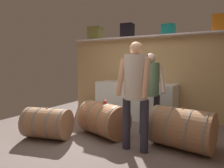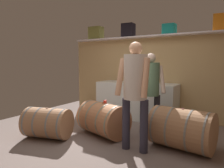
% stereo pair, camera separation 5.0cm
% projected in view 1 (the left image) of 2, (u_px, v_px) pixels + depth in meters
% --- Properties ---
extents(ground_plane, '(5.83, 7.80, 0.02)m').
position_uv_depth(ground_plane, '(117.00, 136.00, 3.96)').
color(ground_plane, '#6F5F59').
extents(back_wall_panel, '(4.63, 0.10, 2.00)m').
position_uv_depth(back_wall_panel, '(149.00, 77.00, 5.33)').
color(back_wall_panel, tan).
rests_on(back_wall_panel, ground).
extents(high_shelf_board, '(4.26, 0.40, 0.03)m').
position_uv_depth(high_shelf_board, '(148.00, 37.00, 5.10)').
color(high_shelf_board, silver).
rests_on(high_shelf_board, back_wall_panel).
extents(toolcase_olive, '(0.38, 0.28, 0.35)m').
position_uv_depth(toolcase_olive, '(95.00, 33.00, 5.86)').
color(toolcase_olive, olive).
rests_on(toolcase_olive, high_shelf_board).
extents(toolcase_black, '(0.32, 0.27, 0.35)m').
position_uv_depth(toolcase_black, '(127.00, 31.00, 5.36)').
color(toolcase_black, black).
rests_on(toolcase_black, high_shelf_board).
extents(toolcase_teal, '(0.29, 0.26, 0.24)m').
position_uv_depth(toolcase_teal, '(168.00, 29.00, 4.83)').
color(toolcase_teal, '#118078').
rests_on(toolcase_teal, high_shelf_board).
extents(toolcase_orange, '(0.30, 0.30, 0.34)m').
position_uv_depth(toolcase_orange, '(220.00, 23.00, 4.29)').
color(toolcase_orange, orange).
rests_on(toolcase_orange, high_shelf_board).
extents(work_cabinet, '(1.98, 0.65, 0.88)m').
position_uv_depth(work_cabinet, '(135.00, 100.00, 5.16)').
color(work_cabinet, white).
rests_on(work_cabinet, ground).
extents(wine_bottle_clear, '(0.07, 0.07, 0.28)m').
position_uv_depth(wine_bottle_clear, '(131.00, 77.00, 5.37)').
color(wine_bottle_clear, '#B5BFB9').
rests_on(wine_bottle_clear, work_cabinet).
extents(wine_glass, '(0.08, 0.08, 0.15)m').
position_uv_depth(wine_glass, '(140.00, 79.00, 4.99)').
color(wine_glass, white).
rests_on(wine_glass, work_cabinet).
extents(red_funnel, '(0.11, 0.11, 0.09)m').
position_uv_depth(red_funnel, '(119.00, 80.00, 5.38)').
color(red_funnel, red).
rests_on(red_funnel, work_cabinet).
extents(wine_barrel_near, '(1.05, 0.85, 0.63)m').
position_uv_depth(wine_barrel_near, '(103.00, 119.00, 3.92)').
color(wine_barrel_near, '#A76B46').
rests_on(wine_barrel_near, ground).
extents(wine_barrel_far, '(0.93, 0.74, 0.56)m').
position_uv_depth(wine_barrel_far, '(47.00, 123.00, 3.78)').
color(wine_barrel_far, '#A1724E').
rests_on(wine_barrel_far, ground).
extents(wine_barrel_flank, '(1.02, 0.77, 0.67)m').
position_uv_depth(wine_barrel_flank, '(182.00, 129.00, 3.32)').
color(wine_barrel_flank, '#9D6C48').
rests_on(wine_barrel_flank, ground).
extents(tasting_cup, '(0.06, 0.06, 0.06)m').
position_uv_depth(tasting_cup, '(105.00, 102.00, 3.87)').
color(tasting_cup, red).
rests_on(tasting_cup, wine_barrel_near).
extents(winemaker_pouring, '(0.50, 0.42, 1.69)m').
position_uv_depth(winemaker_pouring, '(136.00, 85.00, 3.17)').
color(winemaker_pouring, '#2F2D3D').
rests_on(winemaker_pouring, ground).
extents(visitor_tasting, '(0.50, 0.47, 1.56)m').
position_uv_depth(visitor_tasting, '(150.00, 85.00, 3.93)').
color(visitor_tasting, '#282830').
rests_on(visitor_tasting, ground).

